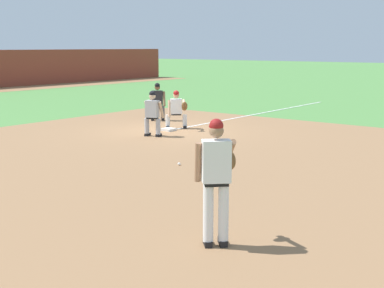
{
  "coord_description": "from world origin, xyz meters",
  "views": [
    {
      "loc": [
        -13.7,
        -11.74,
        2.85
      ],
      "look_at": [
        -5.4,
        -5.24,
        0.92
      ],
      "focal_mm": 50.0,
      "sensor_mm": 36.0,
      "label": 1
    }
  ],
  "objects_px": {
    "first_baseman": "(177,108)",
    "umpire": "(157,100)",
    "first_base_bag": "(169,130)",
    "baseball": "(179,164)",
    "baserunner": "(152,112)",
    "pitcher": "(217,174)"
  },
  "relations": [
    {
      "from": "pitcher",
      "to": "baserunner",
      "type": "distance_m",
      "value": 9.65
    },
    {
      "from": "pitcher",
      "to": "umpire",
      "type": "relative_size",
      "value": 1.27
    },
    {
      "from": "first_base_bag",
      "to": "baseball",
      "type": "xyz_separation_m",
      "value": [
        -3.94,
        -3.7,
        -0.01
      ]
    },
    {
      "from": "first_base_bag",
      "to": "baserunner",
      "type": "relative_size",
      "value": 0.26
    },
    {
      "from": "first_base_bag",
      "to": "first_baseman",
      "type": "bearing_deg",
      "value": 9.29
    },
    {
      "from": "first_baseman",
      "to": "baserunner",
      "type": "height_order",
      "value": "baserunner"
    },
    {
      "from": "baseball",
      "to": "umpire",
      "type": "height_order",
      "value": "umpire"
    },
    {
      "from": "baseball",
      "to": "pitcher",
      "type": "relative_size",
      "value": 0.04
    },
    {
      "from": "baseball",
      "to": "first_baseman",
      "type": "xyz_separation_m",
      "value": [
        4.49,
        3.79,
        0.69
      ]
    },
    {
      "from": "first_base_bag",
      "to": "baserunner",
      "type": "height_order",
      "value": "baserunner"
    },
    {
      "from": "first_baseman",
      "to": "umpire",
      "type": "bearing_deg",
      "value": 59.3
    },
    {
      "from": "pitcher",
      "to": "baserunner",
      "type": "xyz_separation_m",
      "value": [
        6.5,
        7.13,
        -0.27
      ]
    },
    {
      "from": "pitcher",
      "to": "first_baseman",
      "type": "distance_m",
      "value": 11.18
    },
    {
      "from": "first_base_bag",
      "to": "baseball",
      "type": "distance_m",
      "value": 5.4
    },
    {
      "from": "baseball",
      "to": "pitcher",
      "type": "bearing_deg",
      "value": -134.72
    },
    {
      "from": "first_base_bag",
      "to": "pitcher",
      "type": "height_order",
      "value": "pitcher"
    },
    {
      "from": "first_base_bag",
      "to": "first_baseman",
      "type": "distance_m",
      "value": 0.89
    },
    {
      "from": "first_base_bag",
      "to": "first_baseman",
      "type": "height_order",
      "value": "first_baseman"
    },
    {
      "from": "first_base_bag",
      "to": "pitcher",
      "type": "xyz_separation_m",
      "value": [
        -7.68,
        -7.47,
        1.01
      ]
    },
    {
      "from": "pitcher",
      "to": "baserunner",
      "type": "bearing_deg",
      "value": 47.68
    },
    {
      "from": "baseball",
      "to": "umpire",
      "type": "xyz_separation_m",
      "value": [
        5.64,
        5.71,
        0.76
      ]
    },
    {
      "from": "baserunner",
      "to": "umpire",
      "type": "distance_m",
      "value": 3.72
    }
  ]
}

